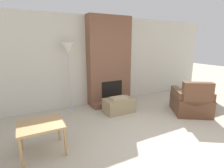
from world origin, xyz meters
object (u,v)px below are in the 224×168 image
ottoman (119,105)px  floor_lamp_left (68,51)px  armchair (191,103)px  side_table (41,127)px

ottoman → floor_lamp_left: bearing=145.9°
armchair → ottoman: bearing=2.9°
armchair → side_table: armchair is taller
ottoman → floor_lamp_left: (-1.10, 0.75, 1.43)m
armchair → side_table: (-3.70, 0.01, 0.17)m
ottoman → side_table: side_table is taller
armchair → floor_lamp_left: 3.50m
armchair → floor_lamp_left: (-2.75, 1.71, 1.33)m
armchair → floor_lamp_left: size_ratio=0.70×
ottoman → armchair: 1.92m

